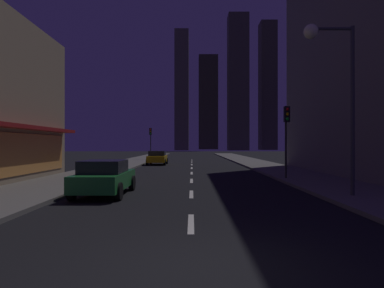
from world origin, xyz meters
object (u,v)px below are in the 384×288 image
traffic_light_far_left (151,136)px  car_parked_near (105,177)px  car_parked_far (158,158)px  traffic_light_near_right (287,126)px  fire_hydrant_far_left (117,166)px  street_lamp_right (332,67)px

traffic_light_far_left → car_parked_near: bearing=-86.4°
car_parked_near → car_parked_far: size_ratio=1.00×
car_parked_far → traffic_light_near_right: bearing=-59.8°
fire_hydrant_far_left → traffic_light_near_right: (11.40, -6.85, 2.74)m
car_parked_near → street_lamp_right: 10.02m
fire_hydrant_far_left → traffic_light_far_left: 18.50m
car_parked_far → street_lamp_right: 24.28m
traffic_light_near_right → car_parked_near: bearing=-149.0°
fire_hydrant_far_left → traffic_light_near_right: 13.58m
traffic_light_far_left → street_lamp_right: street_lamp_right is taller
car_parked_near → traffic_light_far_left: traffic_light_far_left is taller
car_parked_near → fire_hydrant_far_left: size_ratio=6.48×
car_parked_far → traffic_light_near_right: (9.10, -15.64, 2.45)m
traffic_light_near_right → traffic_light_far_left: bearing=113.6°
car_parked_near → traffic_light_far_left: (-1.90, 30.61, 2.45)m
car_parked_far → fire_hydrant_far_left: car_parked_far is taller
car_parked_far → traffic_light_far_left: size_ratio=1.01×
car_parked_near → fire_hydrant_far_left: bearing=100.6°
fire_hydrant_far_left → traffic_light_near_right: traffic_light_near_right is taller
car_parked_near → street_lamp_right: size_ratio=0.64×
fire_hydrant_far_left → street_lamp_right: bearing=-49.8°
traffic_light_near_right → street_lamp_right: bearing=-91.1°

